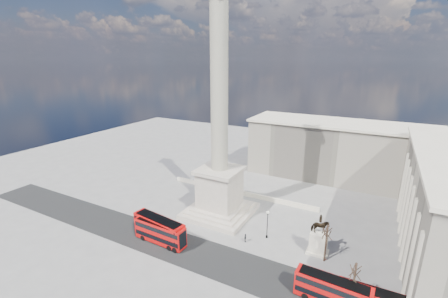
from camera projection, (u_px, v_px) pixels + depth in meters
ground at (209, 223)px, 64.07m from camera, size 180.00×180.00×0.00m
asphalt_road at (204, 256)px, 53.37m from camera, size 120.00×9.00×0.01m
nelsons_column at (220, 159)px, 64.58m from camera, size 14.00×14.00×49.85m
balustrade_wall at (240, 193)px, 77.44m from camera, size 40.00×0.60×1.10m
building_northeast at (339, 151)px, 86.48m from camera, size 51.00×17.00×16.60m
red_bus_a at (161, 232)px, 56.52m from camera, size 10.75×2.83×4.33m
red_bus_b at (159, 229)px, 57.39m from camera, size 11.79×4.12×4.68m
red_bus_c at (333, 291)px, 42.28m from camera, size 10.48×2.89×4.21m
victorian_lamp at (267, 222)px, 57.83m from camera, size 0.50×0.50×5.79m
equestrian_statue at (319, 240)px, 53.42m from camera, size 3.70×2.77×7.78m
bare_tree_near at (356, 271)px, 40.95m from camera, size 1.71×1.71×7.47m
bare_tree_mid at (327, 232)px, 50.37m from camera, size 1.93×1.93×7.33m
bare_tree_far at (425, 207)px, 58.47m from camera, size 1.84×1.84×7.53m
pedestrian_walking at (303, 270)px, 48.58m from camera, size 0.58×0.40×1.54m
pedestrian_standing at (352, 285)px, 45.21m from camera, size 0.84×0.66×1.70m
pedestrian_crossing at (245, 238)px, 57.19m from camera, size 0.60×1.08×1.74m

